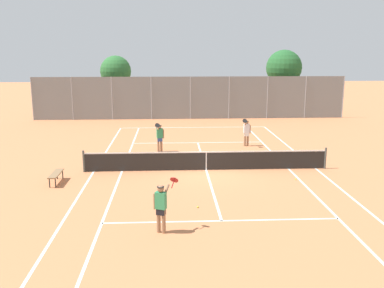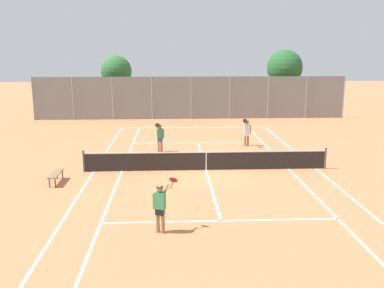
{
  "view_description": "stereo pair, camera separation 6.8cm",
  "coord_description": "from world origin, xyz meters",
  "px_view_note": "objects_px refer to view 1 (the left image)",
  "views": [
    {
      "loc": [
        -1.75,
        -20.23,
        5.81
      ],
      "look_at": [
        -0.62,
        1.5,
        1.0
      ],
      "focal_mm": 40.0,
      "sensor_mm": 36.0,
      "label": 1
    },
    {
      "loc": [
        -1.68,
        -20.24,
        5.81
      ],
      "look_at": [
        -0.62,
        1.5,
        1.0
      ],
      "focal_mm": 40.0,
      "sensor_mm": 36.0,
      "label": 2
    }
  ],
  "objects_px": {
    "player_far_right": "(247,131)",
    "courtside_bench": "(56,174)",
    "tree_behind_right": "(285,69)",
    "tennis_net": "(206,160)",
    "tree_behind_left": "(115,72)",
    "player_far_left": "(160,136)",
    "player_near_side": "(161,205)",
    "loose_tennis_ball_1": "(296,179)",
    "loose_tennis_ball_0": "(198,207)"
  },
  "relations": [
    {
      "from": "player_far_left",
      "to": "loose_tennis_ball_1",
      "type": "relative_size",
      "value": 26.88
    },
    {
      "from": "player_far_left",
      "to": "courtside_bench",
      "type": "distance_m",
      "value": 7.32
    },
    {
      "from": "player_far_right",
      "to": "player_far_left",
      "type": "bearing_deg",
      "value": -166.63
    },
    {
      "from": "player_far_left",
      "to": "loose_tennis_ball_0",
      "type": "distance_m",
      "value": 9.32
    },
    {
      "from": "player_far_right",
      "to": "tree_behind_right",
      "type": "xyz_separation_m",
      "value": [
        5.77,
        13.37,
        3.15
      ]
    },
    {
      "from": "tennis_net",
      "to": "tree_behind_right",
      "type": "distance_m",
      "value": 20.89
    },
    {
      "from": "player_far_left",
      "to": "courtside_bench",
      "type": "height_order",
      "value": "player_far_left"
    },
    {
      "from": "loose_tennis_ball_0",
      "to": "courtside_bench",
      "type": "distance_m",
      "value": 6.97
    },
    {
      "from": "player_near_side",
      "to": "courtside_bench",
      "type": "bearing_deg",
      "value": 130.86
    },
    {
      "from": "tennis_net",
      "to": "player_far_left",
      "type": "distance_m",
      "value": 4.69
    },
    {
      "from": "loose_tennis_ball_1",
      "to": "courtside_bench",
      "type": "distance_m",
      "value": 10.8
    },
    {
      "from": "tennis_net",
      "to": "loose_tennis_ball_1",
      "type": "xyz_separation_m",
      "value": [
        3.95,
        -1.82,
        -0.48
      ]
    },
    {
      "from": "loose_tennis_ball_1",
      "to": "tree_behind_right",
      "type": "xyz_separation_m",
      "value": [
        4.75,
        20.48,
        4.05
      ]
    },
    {
      "from": "courtside_bench",
      "to": "tree_behind_right",
      "type": "bearing_deg",
      "value": 52.69
    },
    {
      "from": "loose_tennis_ball_1",
      "to": "tree_behind_left",
      "type": "height_order",
      "value": "tree_behind_left"
    },
    {
      "from": "player_near_side",
      "to": "tree_behind_right",
      "type": "relative_size",
      "value": 0.3
    },
    {
      "from": "tree_behind_left",
      "to": "tennis_net",
      "type": "bearing_deg",
      "value": -70.57
    },
    {
      "from": "tennis_net",
      "to": "player_far_right",
      "type": "height_order",
      "value": "player_far_right"
    },
    {
      "from": "tree_behind_left",
      "to": "tree_behind_right",
      "type": "height_order",
      "value": "tree_behind_right"
    },
    {
      "from": "courtside_bench",
      "to": "tree_behind_right",
      "type": "height_order",
      "value": "tree_behind_right"
    },
    {
      "from": "courtside_bench",
      "to": "tree_behind_left",
      "type": "relative_size",
      "value": 0.28
    },
    {
      "from": "player_far_right",
      "to": "loose_tennis_ball_0",
      "type": "relative_size",
      "value": 26.88
    },
    {
      "from": "player_near_side",
      "to": "loose_tennis_ball_0",
      "type": "distance_m",
      "value": 2.67
    },
    {
      "from": "player_near_side",
      "to": "player_far_left",
      "type": "height_order",
      "value": "same"
    },
    {
      "from": "player_far_left",
      "to": "tree_behind_right",
      "type": "height_order",
      "value": "tree_behind_right"
    },
    {
      "from": "player_far_right",
      "to": "courtside_bench",
      "type": "relative_size",
      "value": 1.18
    },
    {
      "from": "tennis_net",
      "to": "player_far_right",
      "type": "xyz_separation_m",
      "value": [
        2.92,
        5.29,
        0.42
      ]
    },
    {
      "from": "tennis_net",
      "to": "loose_tennis_ball_1",
      "type": "relative_size",
      "value": 181.82
    },
    {
      "from": "loose_tennis_ball_0",
      "to": "tree_behind_left",
      "type": "bearing_deg",
      "value": 103.86
    },
    {
      "from": "loose_tennis_ball_0",
      "to": "player_far_right",
      "type": "bearing_deg",
      "value": 70.54
    },
    {
      "from": "loose_tennis_ball_0",
      "to": "courtside_bench",
      "type": "height_order",
      "value": "courtside_bench"
    },
    {
      "from": "player_far_right",
      "to": "tree_behind_left",
      "type": "bearing_deg",
      "value": 125.17
    },
    {
      "from": "player_near_side",
      "to": "tree_behind_left",
      "type": "xyz_separation_m",
      "value": [
        -4.6,
        26.16,
        2.94
      ]
    },
    {
      "from": "loose_tennis_ball_0",
      "to": "tree_behind_left",
      "type": "height_order",
      "value": "tree_behind_left"
    },
    {
      "from": "tennis_net",
      "to": "tree_behind_left",
      "type": "distance_m",
      "value": 20.33
    },
    {
      "from": "tennis_net",
      "to": "loose_tennis_ball_0",
      "type": "xyz_separation_m",
      "value": [
        -0.75,
        -5.1,
        -0.48
      ]
    },
    {
      "from": "tree_behind_right",
      "to": "loose_tennis_ball_1",
      "type": "bearing_deg",
      "value": -103.06
    },
    {
      "from": "player_near_side",
      "to": "loose_tennis_ball_0",
      "type": "relative_size",
      "value": 26.88
    },
    {
      "from": "player_far_right",
      "to": "tree_behind_right",
      "type": "bearing_deg",
      "value": 66.64
    },
    {
      "from": "player_far_right",
      "to": "loose_tennis_ball_1",
      "type": "bearing_deg",
      "value": -81.8
    },
    {
      "from": "player_far_right",
      "to": "loose_tennis_ball_1",
      "type": "xyz_separation_m",
      "value": [
        1.03,
        -7.11,
        -0.89
      ]
    },
    {
      "from": "courtside_bench",
      "to": "player_near_side",
      "type": "bearing_deg",
      "value": -49.14
    },
    {
      "from": "player_near_side",
      "to": "loose_tennis_ball_1",
      "type": "xyz_separation_m",
      "value": [
        6.02,
        5.42,
        -0.89
      ]
    },
    {
      "from": "loose_tennis_ball_0",
      "to": "player_far_left",
      "type": "bearing_deg",
      "value": 100.02
    },
    {
      "from": "tree_behind_left",
      "to": "player_far_left",
      "type": "bearing_deg",
      "value": -73.84
    },
    {
      "from": "loose_tennis_ball_0",
      "to": "tennis_net",
      "type": "bearing_deg",
      "value": 81.67
    },
    {
      "from": "loose_tennis_ball_0",
      "to": "tree_behind_right",
      "type": "bearing_deg",
      "value": 68.32
    },
    {
      "from": "player_near_side",
      "to": "tree_behind_left",
      "type": "distance_m",
      "value": 26.72
    },
    {
      "from": "player_far_left",
      "to": "player_far_right",
      "type": "relative_size",
      "value": 1.0
    },
    {
      "from": "player_near_side",
      "to": "courtside_bench",
      "type": "height_order",
      "value": "player_near_side"
    }
  ]
}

